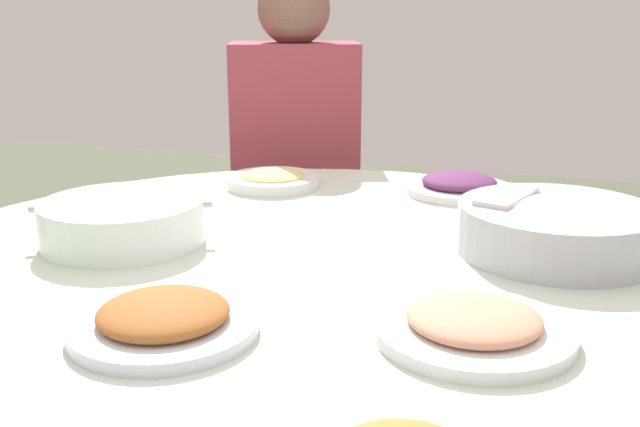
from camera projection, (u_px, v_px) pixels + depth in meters
round_dining_table at (305, 316)px, 1.13m from camera, size 1.37×1.37×0.72m
rice_bowl at (556, 229)px, 1.16m from camera, size 0.31×0.31×0.09m
soup_bowl at (123, 223)px, 1.21m from camera, size 0.27×0.27×0.07m
dish_eggplant at (459, 185)px, 1.53m from camera, size 0.22×0.22×0.04m
dish_stirfry at (164, 319)px, 0.88m from camera, size 0.23×0.23×0.04m
dish_noodles at (273, 179)px, 1.59m from camera, size 0.20×0.20×0.04m
dish_shrimp at (474, 325)px, 0.87m from camera, size 0.24×0.24×0.04m
stool_for_diner_left at (297, 320)px, 2.14m from camera, size 0.35×0.35×0.43m
diner_left at (295, 141)px, 1.99m from camera, size 0.42×0.43×0.76m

